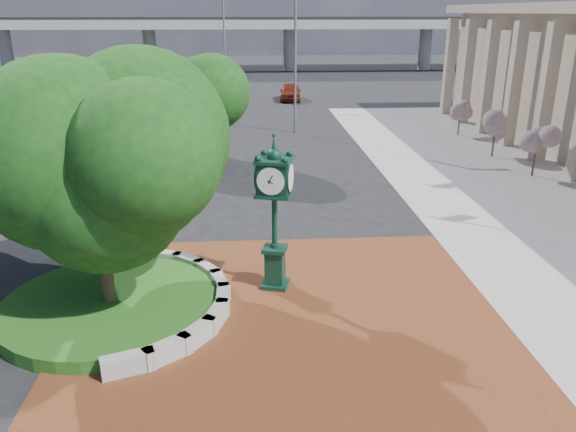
{
  "coord_description": "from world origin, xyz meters",
  "views": [
    {
      "loc": [
        -0.89,
        -14.46,
        8.08
      ],
      "look_at": [
        0.18,
        1.5,
        2.26
      ],
      "focal_mm": 35.0,
      "sensor_mm": 36.0,
      "label": 1
    }
  ],
  "objects_px": {
    "post_clock": "(274,207)",
    "street_lamp_far": "(227,34)",
    "parked_car": "(290,92)",
    "street_lamp_near": "(299,51)"
  },
  "relations": [
    {
      "from": "street_lamp_far",
      "to": "post_clock",
      "type": "bearing_deg",
      "value": -86.21
    },
    {
      "from": "post_clock",
      "to": "street_lamp_far",
      "type": "relative_size",
      "value": 0.46
    },
    {
      "from": "post_clock",
      "to": "street_lamp_near",
      "type": "height_order",
      "value": "street_lamp_near"
    },
    {
      "from": "post_clock",
      "to": "street_lamp_far",
      "type": "xyz_separation_m",
      "value": [
        -2.78,
        41.98,
        3.43
      ]
    },
    {
      "from": "parked_car",
      "to": "street_lamp_near",
      "type": "xyz_separation_m",
      "value": [
        -0.54,
        -15.52,
        4.76
      ]
    },
    {
      "from": "parked_car",
      "to": "street_lamp_far",
      "type": "xyz_separation_m",
      "value": [
        -6.04,
        2.76,
        5.22
      ]
    },
    {
      "from": "parked_car",
      "to": "street_lamp_near",
      "type": "height_order",
      "value": "street_lamp_near"
    },
    {
      "from": "street_lamp_far",
      "to": "parked_car",
      "type": "bearing_deg",
      "value": -24.57
    },
    {
      "from": "street_lamp_near",
      "to": "street_lamp_far",
      "type": "height_order",
      "value": "street_lamp_far"
    },
    {
      "from": "post_clock",
      "to": "parked_car",
      "type": "bearing_deg",
      "value": 85.26
    }
  ]
}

